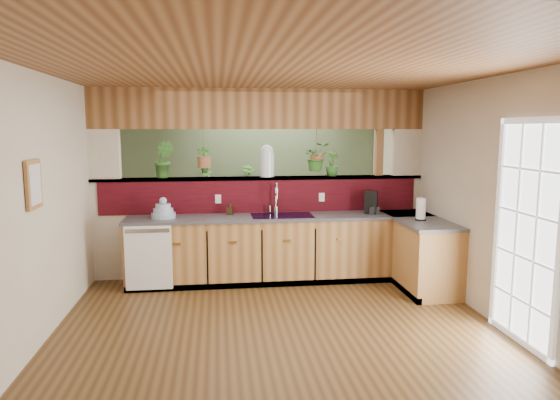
{
  "coord_description": "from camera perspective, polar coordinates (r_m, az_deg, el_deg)",
  "views": [
    {
      "loc": [
        -0.6,
        -5.58,
        2.05
      ],
      "look_at": [
        0.19,
        0.7,
        1.15
      ],
      "focal_mm": 32.0,
      "sensor_mm": 36.0,
      "label": 1
    }
  ],
  "objects": [
    {
      "name": "shelving_console",
      "position": [
        8.97,
        -5.22,
        -1.89
      ],
      "size": [
        1.41,
        0.91,
        0.92
      ],
      "primitive_type": "cube",
      "rotation": [
        0.0,
        0.0,
        -0.43
      ],
      "color": "black",
      "rests_on": "ground"
    },
    {
      "name": "ledge_plant_left",
      "position": [
        6.98,
        -13.13,
        4.52
      ],
      "size": [
        0.33,
        0.29,
        0.5
      ],
      "primitive_type": "imported",
      "rotation": [
        0.0,
        0.0,
        -0.27
      ],
      "color": "#2D6021",
      "rests_on": "pass_through_ledge"
    },
    {
      "name": "hanging_plant_b",
      "position": [
        7.07,
        4.2,
        6.33
      ],
      "size": [
        0.37,
        0.33,
        0.51
      ],
      "color": "brown",
      "rests_on": "header_beam"
    },
    {
      "name": "paper_towel",
      "position": [
        6.58,
        15.8,
        -1.06
      ],
      "size": [
        0.14,
        0.14,
        0.3
      ],
      "color": "black",
      "rests_on": "countertop"
    },
    {
      "name": "wall_front",
      "position": [
        2.29,
        8.67,
        -11.15
      ],
      "size": [
        4.6,
        0.02,
        2.6
      ],
      "primitive_type": "cube",
      "color": "beige",
      "rests_on": "ground"
    },
    {
      "name": "wall_left",
      "position": [
        5.88,
        -23.89,
        0.07
      ],
      "size": [
        0.02,
        7.0,
        2.6
      ],
      "primitive_type": "cube",
      "color": "beige",
      "rests_on": "ground"
    },
    {
      "name": "navy_sink",
      "position": [
        6.72,
        0.24,
        -2.44
      ],
      "size": [
        0.82,
        0.5,
        0.18
      ],
      "color": "black",
      "rests_on": "countertop"
    },
    {
      "name": "shelf_plant_b",
      "position": [
        8.88,
        -3.65,
        2.53
      ],
      "size": [
        0.34,
        0.34,
        0.46
      ],
      "primitive_type": "imported",
      "rotation": [
        0.0,
        0.0,
        0.4
      ],
      "color": "#2D6021",
      "rests_on": "shelving_console"
    },
    {
      "name": "glass_jar",
      "position": [
        6.97,
        -1.49,
        4.5
      ],
      "size": [
        0.2,
        0.2,
        0.44
      ],
      "color": "silver",
      "rests_on": "pass_through_ledge"
    },
    {
      "name": "ground",
      "position": [
        5.97,
        -0.97,
        -11.98
      ],
      "size": [
        4.6,
        7.0,
        0.01
      ],
      "primitive_type": "cube",
      "color": "#4D3317",
      "rests_on": "ground"
    },
    {
      "name": "header_beam",
      "position": [
        6.96,
        -2.24,
        10.36
      ],
      "size": [
        4.6,
        0.15,
        0.55
      ],
      "primitive_type": "cube",
      "color": "brown",
      "rests_on": "ground"
    },
    {
      "name": "dish_stack",
      "position": [
        6.67,
        -13.19,
        -1.3
      ],
      "size": [
        0.32,
        0.32,
        0.28
      ],
      "color": "#99ABC5",
      "rests_on": "countertop"
    },
    {
      "name": "countertop",
      "position": [
        6.8,
        5.29,
        -5.57
      ],
      "size": [
        4.14,
        1.52,
        0.9
      ],
      "color": "olive",
      "rests_on": "ground"
    },
    {
      "name": "pass_through_ledge",
      "position": [
        6.99,
        -2.19,
        2.51
      ],
      "size": [
        4.6,
        0.21,
        0.04
      ],
      "primitive_type": "cube",
      "color": "brown",
      "rests_on": "ground"
    },
    {
      "name": "wall_right",
      "position": [
        6.33,
        20.18,
        0.79
      ],
      "size": [
        0.02,
        7.0,
        2.6
      ],
      "primitive_type": "cube",
      "color": "beige",
      "rests_on": "ground"
    },
    {
      "name": "shelf_plant_a",
      "position": [
        8.87,
        -8.39,
        2.3
      ],
      "size": [
        0.25,
        0.2,
        0.41
      ],
      "primitive_type": "imported",
      "rotation": [
        0.0,
        0.0,
        0.3
      ],
      "color": "#2D6021",
      "rests_on": "shelving_console"
    },
    {
      "name": "wall_back",
      "position": [
        9.13,
        -3.37,
        3.37
      ],
      "size": [
        4.6,
        0.02,
        2.6
      ],
      "primitive_type": "cube",
      "color": "beige",
      "rests_on": "ground"
    },
    {
      "name": "coffee_maker",
      "position": [
        7.0,
        10.43,
        -0.32
      ],
      "size": [
        0.16,
        0.28,
        0.31
      ],
      "rotation": [
        0.0,
        0.0,
        -0.4
      ],
      "color": "black",
      "rests_on": "countertop"
    },
    {
      "name": "ceiling",
      "position": [
        5.64,
        -1.03,
        13.69
      ],
      "size": [
        4.6,
        7.0,
        0.01
      ],
      "primitive_type": "cube",
      "color": "brown",
      "rests_on": "ground"
    },
    {
      "name": "faucet",
      "position": [
        6.82,
        -0.47,
        0.35
      ],
      "size": [
        0.19,
        0.19,
        0.43
      ],
      "color": "#B7B7B2",
      "rests_on": "countertop"
    },
    {
      "name": "french_door",
      "position": [
        5.25,
        26.25,
        -3.74
      ],
      "size": [
        0.06,
        1.02,
        2.16
      ],
      "primitive_type": "cube",
      "color": "white",
      "rests_on": "ground"
    },
    {
      "name": "ledge_plant_right",
      "position": [
        7.13,
        5.96,
        4.15
      ],
      "size": [
        0.23,
        0.23,
        0.35
      ],
      "primitive_type": "imported",
      "rotation": [
        0.0,
        0.0,
        0.23
      ],
      "color": "#2D6021",
      "rests_on": "pass_through_ledge"
    },
    {
      "name": "sage_backwall",
      "position": [
        9.11,
        -3.36,
        3.36
      ],
      "size": [
        4.55,
        0.02,
        2.55
      ],
      "primitive_type": "cube",
      "color": "#4B5E40",
      "rests_on": "ground"
    },
    {
      "name": "framed_print",
      "position": [
        5.08,
        -26.31,
        1.61
      ],
      "size": [
        0.04,
        0.35,
        0.45
      ],
      "color": "olive",
      "rests_on": "wall_left"
    },
    {
      "name": "pass_through_partition",
      "position": [
        7.01,
        -1.94,
        1.05
      ],
      "size": [
        4.6,
        0.21,
        2.6
      ],
      "color": "beige",
      "rests_on": "ground"
    },
    {
      "name": "soap_dispenser",
      "position": [
        6.78,
        -5.72,
        -0.97
      ],
      "size": [
        0.1,
        0.1,
        0.17
      ],
      "primitive_type": "imported",
      "rotation": [
        0.0,
        0.0,
        -0.35
      ],
      "color": "#3A2815",
      "rests_on": "countertop"
    },
    {
      "name": "hanging_plant_a",
      "position": [
        6.94,
        -8.71,
        5.61
      ],
      "size": [
        0.22,
        0.18,
        0.52
      ],
      "color": "brown",
      "rests_on": "header_beam"
    },
    {
      "name": "dishwasher",
      "position": [
        6.5,
        -14.8,
        -6.37
      ],
      "size": [
        0.58,
        0.03,
        0.82
      ],
      "color": "white",
      "rests_on": "ground"
    },
    {
      "name": "floor_plant",
      "position": [
        8.61,
        3.86,
        -3.14
      ],
      "size": [
        0.86,
        0.81,
        0.75
      ],
      "primitive_type": "imported",
      "rotation": [
        0.0,
        0.0,
        -0.44
      ],
      "color": "#2D6021",
      "rests_on": "ground"
    }
  ]
}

